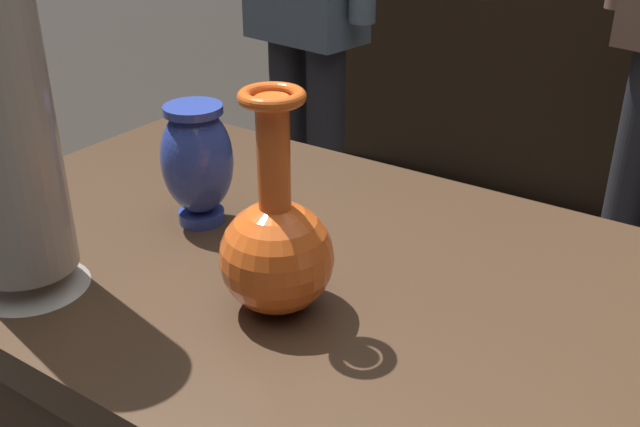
{
  "coord_description": "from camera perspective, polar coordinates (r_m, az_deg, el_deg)",
  "views": [
    {
      "loc": [
        0.37,
        -0.63,
        1.26
      ],
      "look_at": [
        -0.02,
        -0.05,
        0.9
      ],
      "focal_mm": 41.02,
      "sensor_mm": 36.0,
      "label": 1
    }
  ],
  "objects": [
    {
      "name": "vase_tall_behind",
      "position": [
        0.97,
        -9.56,
        4.1
      ],
      "size": [
        0.09,
        0.09,
        0.16
      ],
      "color": "#2D429E",
      "rests_on": "display_plinth"
    },
    {
      "name": "vase_centerpiece",
      "position": [
        0.78,
        -3.42,
        -2.59
      ],
      "size": [
        0.12,
        0.12,
        0.25
      ],
      "color": "#E55B1E",
      "rests_on": "display_plinth"
    }
  ]
}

